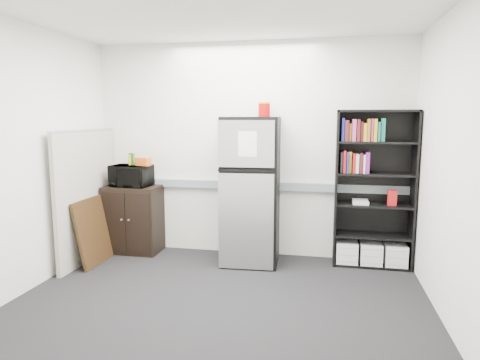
{
  "coord_description": "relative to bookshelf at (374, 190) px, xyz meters",
  "views": [
    {
      "loc": [
        0.96,
        -3.6,
        1.77
      ],
      "look_at": [
        0.05,
        0.9,
        1.09
      ],
      "focal_mm": 32.0,
      "sensor_mm": 36.0,
      "label": 1
    }
  ],
  "objects": [
    {
      "name": "electrical_raceway",
      "position": [
        -1.53,
        0.15,
        -0.01
      ],
      "size": [
        3.92,
        0.05,
        0.1
      ],
      "primitive_type": "cube",
      "color": "gray",
      "rests_on": "wall_back"
    },
    {
      "name": "bookshelf",
      "position": [
        0.0,
        0.0,
        0.0
      ],
      "size": [
        0.9,
        0.34,
        1.85
      ],
      "color": "black",
      "rests_on": "floor"
    },
    {
      "name": "floor",
      "position": [
        -1.53,
        -1.57,
        -0.91
      ],
      "size": [
        4.0,
        4.0,
        0.0
      ],
      "primitive_type": "plane",
      "color": "black",
      "rests_on": "ground"
    },
    {
      "name": "ceiling",
      "position": [
        -1.53,
        -1.57,
        1.79
      ],
      "size": [
        4.0,
        3.5,
        0.02
      ],
      "primitive_type": "cube",
      "color": "white",
      "rests_on": "wall_back"
    },
    {
      "name": "framed_poster",
      "position": [
        -3.3,
        -0.61,
        -0.51
      ],
      "size": [
        0.18,
        0.63,
        0.8
      ],
      "rotation": [
        0.0,
        -0.18,
        0.0
      ],
      "color": "#301C0D",
      "rests_on": "floor"
    },
    {
      "name": "snack_box_a",
      "position": [
        -3.03,
        -0.05,
        0.32
      ],
      "size": [
        0.08,
        0.07,
        0.15
      ],
      "primitive_type": "cube",
      "rotation": [
        0.0,
        0.0,
        -0.31
      ],
      "color": "#1B612A",
      "rests_on": "microwave"
    },
    {
      "name": "snack_bag",
      "position": [
        -2.85,
        -0.1,
        0.29
      ],
      "size": [
        0.2,
        0.15,
        0.1
      ],
      "primitive_type": "cube",
      "rotation": [
        0.0,
        0.0,
        -0.29
      ],
      "color": "#D75815",
      "rests_on": "microwave"
    },
    {
      "name": "cubicle_partition",
      "position": [
        -3.43,
        -0.49,
        -0.1
      ],
      "size": [
        0.06,
        1.3,
        1.62
      ],
      "color": "#ADA89A",
      "rests_on": "floor"
    },
    {
      "name": "wall_right",
      "position": [
        0.47,
        -1.57,
        0.44
      ],
      "size": [
        0.02,
        3.5,
        2.7
      ],
      "primitive_type": "cube",
      "color": "white",
      "rests_on": "floor"
    },
    {
      "name": "snack_box_b",
      "position": [
        -3.03,
        -0.05,
        0.32
      ],
      "size": [
        0.08,
        0.06,
        0.15
      ],
      "primitive_type": "cube",
      "rotation": [
        0.0,
        0.0,
        -0.15
      ],
      "color": "#0C3916",
      "rests_on": "microwave"
    },
    {
      "name": "refrigerator",
      "position": [
        -1.44,
        -0.14,
        -0.03
      ],
      "size": [
        0.7,
        0.72,
        1.77
      ],
      "rotation": [
        0.0,
        0.0,
        0.05
      ],
      "color": "black",
      "rests_on": "floor"
    },
    {
      "name": "snack_box_c",
      "position": [
        -3.03,
        -0.05,
        0.31
      ],
      "size": [
        0.08,
        0.07,
        0.14
      ],
      "primitive_type": "cube",
      "rotation": [
        0.0,
        0.0,
        0.24
      ],
      "color": "gold",
      "rests_on": "microwave"
    },
    {
      "name": "coffee_can",
      "position": [
        -1.31,
        -0.02,
        0.96
      ],
      "size": [
        0.14,
        0.14,
        0.19
      ],
      "color": "#A20907",
      "rests_on": "refrigerator"
    },
    {
      "name": "microwave",
      "position": [
        -3.03,
        -0.08,
        0.1
      ],
      "size": [
        0.52,
        0.37,
        0.27
      ],
      "primitive_type": "imported",
      "rotation": [
        0.0,
        0.0,
        -0.08
      ],
      "color": "black",
      "rests_on": "cabinet"
    },
    {
      "name": "cabinet",
      "position": [
        -3.03,
        -0.06,
        -0.47
      ],
      "size": [
        0.7,
        0.47,
        0.88
      ],
      "color": "black",
      "rests_on": "floor"
    },
    {
      "name": "wall_left",
      "position": [
        -3.53,
        -1.57,
        0.44
      ],
      "size": [
        0.02,
        3.5,
        2.7
      ],
      "primitive_type": "cube",
      "color": "white",
      "rests_on": "floor"
    },
    {
      "name": "wall_back",
      "position": [
        -1.53,
        0.18,
        0.44
      ],
      "size": [
        4.0,
        0.02,
        2.7
      ],
      "primitive_type": "cube",
      "color": "white",
      "rests_on": "floor"
    },
    {
      "name": "wall_note",
      "position": [
        -1.88,
        0.18,
        0.64
      ],
      "size": [
        0.14,
        0.0,
        0.1
      ],
      "primitive_type": "cube",
      "color": "white",
      "rests_on": "wall_back"
    }
  ]
}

